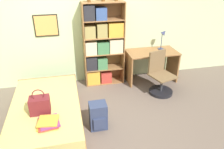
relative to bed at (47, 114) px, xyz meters
The scene contains 10 objects.
ground_plane 0.72m from the bed, ahead, with size 14.00×14.00×0.00m, color #66564C.
wall_back 2.00m from the bed, 65.84° to the left, with size 10.00×0.09×2.60m.
bed is the anchor object (origin of this frame).
handbag 0.43m from the bed, 101.32° to the right, with size 0.30×0.20×0.40m.
book_stack_on_bed 0.60m from the bed, 82.17° to the right, with size 0.33×0.36×0.06m.
bookcase 1.88m from the bed, 48.33° to the left, with size 0.87×0.34×1.80m.
desk 2.60m from the bed, 27.11° to the left, with size 1.13×0.61×0.71m.
desk_lamp 2.99m from the bed, 26.41° to the left, with size 0.18×0.13×0.47m.
desk_chair 2.36m from the bed, 14.79° to the left, with size 0.56×0.56×0.89m.
backpack 0.86m from the bed, 16.13° to the right, with size 0.28×0.27×0.46m.
Camera 1 is at (-0.28, -3.09, 2.44)m, focal length 35.00 mm.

